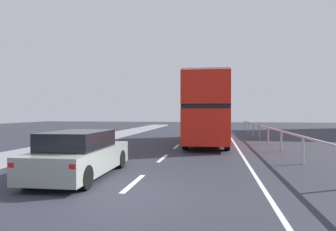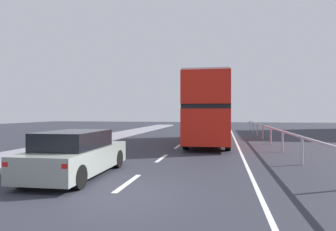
{
  "view_description": "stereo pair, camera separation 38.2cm",
  "coord_description": "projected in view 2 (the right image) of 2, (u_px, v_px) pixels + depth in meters",
  "views": [
    {
      "loc": [
        2.27,
        -6.97,
        1.97
      ],
      "look_at": [
        -0.05,
        7.61,
        1.86
      ],
      "focal_mm": 31.87,
      "sensor_mm": 36.0,
      "label": 1
    },
    {
      "loc": [
        2.65,
        -6.91,
        1.97
      ],
      "look_at": [
        -0.05,
        7.61,
        1.86
      ],
      "focal_mm": 31.87,
      "sensor_mm": 36.0,
      "label": 2
    }
  ],
  "objects": [
    {
      "name": "ground_plane",
      "position": [
        113.0,
        196.0,
        7.29
      ],
      "size": [
        75.94,
        120.0,
        0.1
      ],
      "primitive_type": "cube",
      "color": "#2C2D37"
    },
    {
      "name": "lane_paint_markings",
      "position": [
        213.0,
        151.0,
        15.43
      ],
      "size": [
        3.65,
        46.0,
        0.01
      ],
      "color": "silver",
      "rests_on": "ground"
    },
    {
      "name": "bridge_side_railing",
      "position": [
        283.0,
        134.0,
        15.11
      ],
      "size": [
        0.1,
        42.0,
        1.09
      ],
      "color": "#AFADBD",
      "rests_on": "ground"
    },
    {
      "name": "double_decker_bus_red",
      "position": [
        209.0,
        109.0,
        19.53
      ],
      "size": [
        2.64,
        10.59,
        4.2
      ],
      "rotation": [
        0.0,
        0.0,
        0.02
      ],
      "color": "red",
      "rests_on": "ground"
    },
    {
      "name": "hatchback_car_near",
      "position": [
        76.0,
        154.0,
        9.3
      ],
      "size": [
        1.89,
        4.53,
        1.42
      ],
      "rotation": [
        0.0,
        0.0,
        0.02
      ],
      "color": "gray",
      "rests_on": "ground"
    }
  ]
}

